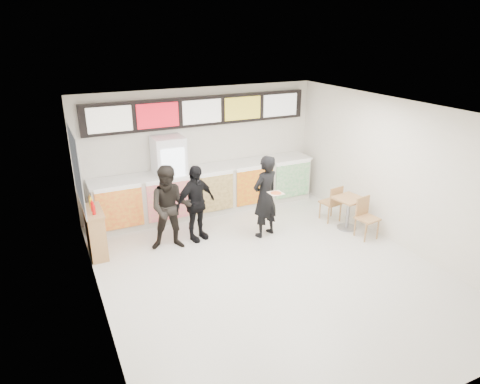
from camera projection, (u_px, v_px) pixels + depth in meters
floor at (269, 271)px, 8.09m from camera, size 7.00×7.00×0.00m
ceiling at (273, 112)px, 7.01m from camera, size 7.00×7.00×0.00m
wall_back at (201, 149)px, 10.50m from camera, size 6.00×0.00×6.00m
wall_left at (95, 229)px, 6.35m from camera, size 0.00×7.00×7.00m
wall_right at (399, 174)px, 8.75m from camera, size 0.00×7.00×7.00m
service_counter at (208, 190)px, 10.49m from camera, size 5.56×0.77×1.14m
menu_board at (201, 111)px, 10.08m from camera, size 5.50×0.14×0.70m
drinks_fridge at (170, 179)px, 9.97m from camera, size 0.70×0.67×2.00m
mirror_panel at (76, 167)px, 8.33m from camera, size 0.01×2.00×1.50m
customer_main at (265, 197)px, 9.16m from camera, size 0.76×0.61×1.82m
customer_left at (170, 208)px, 8.62m from camera, size 1.02×0.89×1.78m
customer_mid at (196, 203)px, 9.01m from camera, size 1.05×0.69×1.67m
pizza_slice at (276, 193)px, 8.69m from camera, size 0.36×0.36×0.02m
cafe_table at (348, 207)px, 9.61m from camera, size 0.68×1.56×0.89m
condiment_ledge at (96, 232)px, 8.50m from camera, size 0.35×0.87×1.16m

